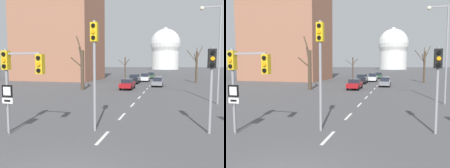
{
  "view_description": "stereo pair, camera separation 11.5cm",
  "coord_description": "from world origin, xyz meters",
  "views": [
    {
      "loc": [
        2.97,
        -5.05,
        3.44
      ],
      "look_at": [
        -0.02,
        6.52,
        2.41
      ],
      "focal_mm": 35.0,
      "sensor_mm": 36.0,
      "label": 1
    },
    {
      "loc": [
        3.08,
        -5.02,
        3.44
      ],
      "look_at": [
        -0.02,
        6.52,
        2.41
      ],
      "focal_mm": 35.0,
      "sensor_mm": 36.0,
      "label": 2
    }
  ],
  "objects": [
    {
      "name": "sedan_near_right",
      "position": [
        -1.77,
        41.23,
        0.87
      ],
      "size": [
        1.76,
        3.91,
        1.76
      ],
      "color": "silver",
      "rests_on": "ground_plane"
    },
    {
      "name": "lane_stripe_0",
      "position": [
        0.0,
        4.64,
        0.0
      ],
      "size": [
        0.16,
        2.0,
        0.01
      ],
      "primitive_type": "cube",
      "color": "silver",
      "rests_on": "ground_plane"
    },
    {
      "name": "lane_stripe_5",
      "position": [
        0.0,
        27.14,
        0.0
      ],
      "size": [
        0.16,
        2.0,
        0.01
      ],
      "primitive_type": "cube",
      "color": "silver",
      "rests_on": "ground_plane"
    },
    {
      "name": "lane_stripe_1",
      "position": [
        0.0,
        9.14,
        0.0
      ],
      "size": [
        0.16,
        2.0,
        0.01
      ],
      "primitive_type": "cube",
      "color": "silver",
      "rests_on": "ground_plane"
    },
    {
      "name": "sedan_mid_centre",
      "position": [
        -1.41,
        52.67,
        0.8
      ],
      "size": [
        1.91,
        4.34,
        1.6
      ],
      "color": "#2D4C33",
      "rests_on": "ground_plane"
    },
    {
      "name": "apartment_block_left",
      "position": [
        -22.15,
        42.79,
        13.84
      ],
      "size": [
        18.0,
        14.0,
        27.69
      ],
      "primitive_type": "cube",
      "color": "#9E664C",
      "rests_on": "ground_plane"
    },
    {
      "name": "lane_stripe_7",
      "position": [
        0.0,
        36.14,
        0.0
      ],
      "size": [
        0.16,
        2.0,
        0.01
      ],
      "primitive_type": "cube",
      "color": "silver",
      "rests_on": "ground_plane"
    },
    {
      "name": "traffic_signal_near_right",
      "position": [
        5.03,
        6.61,
        3.05
      ],
      "size": [
        0.36,
        0.34,
        4.34
      ],
      "color": "gray",
      "rests_on": "ground_plane"
    },
    {
      "name": "sedan_far_left",
      "position": [
        -3.21,
        35.91,
        0.88
      ],
      "size": [
        1.85,
        4.44,
        1.76
      ],
      "color": "black",
      "rests_on": "ground_plane"
    },
    {
      "name": "traffic_signal_near_left",
      "position": [
        -4.26,
        4.29,
        3.22
      ],
      "size": [
        2.3,
        0.34,
        4.27
      ],
      "color": "gray",
      "rests_on": "ground_plane"
    },
    {
      "name": "bare_tree_left_far",
      "position": [
        -8.61,
        54.15,
        3.03
      ],
      "size": [
        2.97,
        2.61,
        5.68
      ],
      "color": "#473828",
      "rests_on": "ground_plane"
    },
    {
      "name": "bare_tree_right_near",
      "position": [
        8.32,
        41.13,
        3.56
      ],
      "size": [
        3.01,
        2.81,
        7.3
      ],
      "color": "#473828",
      "rests_on": "ground_plane"
    },
    {
      "name": "bare_tree_left_near",
      "position": [
        -8.81,
        23.61,
        3.11
      ],
      "size": [
        2.1,
        2.04,
        7.58
      ],
      "color": "#473828",
      "rests_on": "ground_plane"
    },
    {
      "name": "lane_stripe_2",
      "position": [
        0.0,
        13.64,
        0.0
      ],
      "size": [
        0.16,
        2.0,
        0.01
      ],
      "primitive_type": "cube",
      "color": "silver",
      "rests_on": "ground_plane"
    },
    {
      "name": "route_sign_post",
      "position": [
        -4.71,
        3.99,
        1.72
      ],
      "size": [
        0.6,
        0.08,
        2.52
      ],
      "color": "gray",
      "rests_on": "ground_plane"
    },
    {
      "name": "sedan_far_right",
      "position": [
        1.3,
        31.26,
        0.78
      ],
      "size": [
        1.69,
        4.6,
        1.56
      ],
      "color": "slate",
      "rests_on": "ground_plane"
    },
    {
      "name": "street_lamp_right",
      "position": [
        6.96,
        15.92,
        5.21
      ],
      "size": [
        1.81,
        0.36,
        8.6
      ],
      "color": "gray",
      "rests_on": "ground_plane"
    },
    {
      "name": "sedan_near_left",
      "position": [
        -2.69,
        25.75,
        0.78
      ],
      "size": [
        1.73,
        4.51,
        1.5
      ],
      "color": "maroon",
      "rests_on": "ground_plane"
    },
    {
      "name": "capitol_dome",
      "position": [
        0.0,
        181.17,
        16.58
      ],
      "size": [
        24.1,
        24.1,
        34.04
      ],
      "color": "silver",
      "rests_on": "ground_plane"
    },
    {
      "name": "lane_stripe_3",
      "position": [
        0.0,
        18.14,
        0.0
      ],
      "size": [
        0.16,
        2.0,
        0.01
      ],
      "primitive_type": "cube",
      "color": "silver",
      "rests_on": "ground_plane"
    },
    {
      "name": "lane_stripe_6",
      "position": [
        0.0,
        31.64,
        0.0
      ],
      "size": [
        0.16,
        2.0,
        0.01
      ],
      "primitive_type": "cube",
      "color": "silver",
      "rests_on": "ground_plane"
    },
    {
      "name": "lane_stripe_4",
      "position": [
        0.0,
        22.64,
        0.0
      ],
      "size": [
        0.16,
        2.0,
        0.01
      ],
      "primitive_type": "cube",
      "color": "silver",
      "rests_on": "ground_plane"
    },
    {
      "name": "traffic_signal_centre_tall",
      "position": [
        -0.73,
        5.64,
        3.95
      ],
      "size": [
        0.36,
        0.34,
        5.71
      ],
      "color": "gray",
      "rests_on": "ground_plane"
    }
  ]
}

